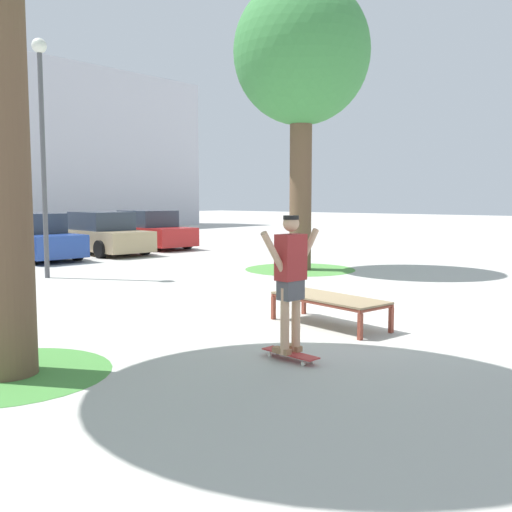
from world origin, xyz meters
name	(u,v)px	position (x,y,z in m)	size (l,w,h in m)	color
ground_plane	(332,316)	(0.00, 0.00, 0.00)	(120.00, 120.00, 0.00)	#B7B5AD
skate_box	(329,300)	(-0.70, -0.39, 0.41)	(1.08, 2.00, 0.46)	brown
skateboard	(290,354)	(-2.65, -1.10, 0.08)	(0.28, 0.82, 0.09)	#B23333
skater	(291,274)	(-2.65, -1.09, 1.07)	(1.00, 0.31, 1.69)	tan
grass_patch_near_left	(8,374)	(-5.19, 1.00, 0.00)	(2.30, 2.30, 0.01)	#47893D
tree_near_right	(302,56)	(4.88, 4.22, 5.80)	(3.69, 3.69, 7.85)	brown
grass_patch_near_right	(300,269)	(4.88, 4.22, 0.00)	(3.07, 3.07, 0.01)	#519342
car_blue	(32,238)	(1.42, 12.45, 0.69)	(2.14, 4.31, 1.50)	#28479E
car_tan	(103,235)	(4.05, 12.30, 0.69)	(2.25, 4.36, 1.50)	tan
car_red	(149,231)	(6.68, 12.94, 0.69)	(2.27, 4.36, 1.50)	red
light_post	(42,123)	(-0.61, 8.04, 3.83)	(0.36, 0.36, 5.83)	#4C4C51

